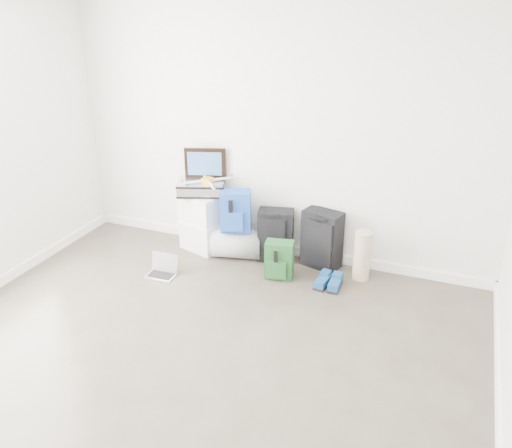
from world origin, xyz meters
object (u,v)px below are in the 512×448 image
at_px(large_suitcase, 275,235).
at_px(laptop, 163,270).
at_px(boxes_stack, 203,221).
at_px(briefcase, 202,187).
at_px(carry_on, 322,240).
at_px(duffel_bag, 237,243).

xyz_separation_m(large_suitcase, laptop, (-0.95, -0.73, -0.23)).
bearing_deg(boxes_stack, briefcase, -162.59).
bearing_deg(laptop, large_suitcase, 35.72).
bearing_deg(large_suitcase, briefcase, 167.90).
bearing_deg(carry_on, briefcase, -162.31).
bearing_deg(laptop, carry_on, 26.14).
bearing_deg(duffel_bag, large_suitcase, 0.26).
distance_m(boxes_stack, laptop, 0.77).
xyz_separation_m(duffel_bag, carry_on, (0.89, 0.13, 0.14)).
relative_size(boxes_stack, laptop, 2.18).
height_order(briefcase, laptop, briefcase).
xyz_separation_m(boxes_stack, laptop, (-0.12, -0.71, -0.28)).
relative_size(large_suitcase, carry_on, 0.92).
bearing_deg(laptop, duffel_bag, 47.65).
relative_size(boxes_stack, duffel_bag, 1.24).
bearing_deg(laptop, boxes_stack, 78.66).
distance_m(boxes_stack, large_suitcase, 0.83).
bearing_deg(briefcase, large_suitcase, -18.01).
relative_size(duffel_bag, large_suitcase, 0.93).
bearing_deg(boxes_stack, carry_on, 20.06).
height_order(boxes_stack, duffel_bag, boxes_stack).
distance_m(briefcase, carry_on, 1.38).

